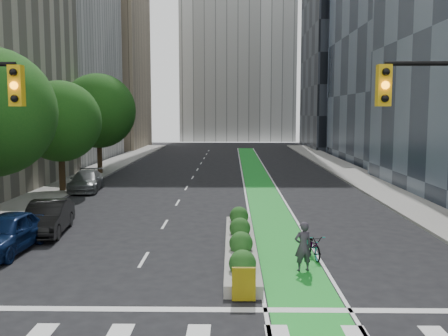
{
  "coord_description": "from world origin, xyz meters",
  "views": [
    {
      "loc": [
        0.83,
        -12.38,
        5.57
      ],
      "look_at": [
        0.49,
        10.61,
        3.0
      ],
      "focal_mm": 40.0,
      "sensor_mm": 36.0,
      "label": 1
    }
  ],
  "objects_px": {
    "median_planter": "(241,243)",
    "parked_car_left_near": "(6,233)",
    "parked_car_left_far": "(86,181)",
    "cyclist": "(303,246)",
    "parked_car_left_mid": "(48,218)",
    "bicycle": "(313,246)"
  },
  "relations": [
    {
      "from": "median_planter",
      "to": "parked_car_left_near",
      "type": "relative_size",
      "value": 2.2
    },
    {
      "from": "parked_car_left_far",
      "to": "cyclist",
      "type": "bearing_deg",
      "value": -60.38
    },
    {
      "from": "cyclist",
      "to": "parked_car_left_mid",
      "type": "xyz_separation_m",
      "value": [
        -10.98,
        5.26,
        -0.13
      ]
    },
    {
      "from": "bicycle",
      "to": "parked_car_left_near",
      "type": "xyz_separation_m",
      "value": [
        -12.14,
        0.53,
        0.33
      ]
    },
    {
      "from": "median_planter",
      "to": "parked_car_left_far",
      "type": "distance_m",
      "value": 18.89
    },
    {
      "from": "median_planter",
      "to": "parked_car_left_mid",
      "type": "bearing_deg",
      "value": 161.38
    },
    {
      "from": "bicycle",
      "to": "parked_car_left_mid",
      "type": "xyz_separation_m",
      "value": [
        -11.62,
        3.63,
        0.29
      ]
    },
    {
      "from": "bicycle",
      "to": "parked_car_left_mid",
      "type": "distance_m",
      "value": 12.18
    },
    {
      "from": "bicycle",
      "to": "parked_car_left_far",
      "type": "xyz_separation_m",
      "value": [
        -13.49,
        16.22,
        0.25
      ]
    },
    {
      "from": "cyclist",
      "to": "parked_car_left_far",
      "type": "distance_m",
      "value": 22.01
    },
    {
      "from": "median_planter",
      "to": "parked_car_left_near",
      "type": "xyz_separation_m",
      "value": [
        -9.34,
        -0.13,
        0.42
      ]
    },
    {
      "from": "cyclist",
      "to": "parked_car_left_mid",
      "type": "height_order",
      "value": "cyclist"
    },
    {
      "from": "parked_car_left_mid",
      "to": "parked_car_left_far",
      "type": "relative_size",
      "value": 0.93
    },
    {
      "from": "bicycle",
      "to": "parked_car_left_mid",
      "type": "height_order",
      "value": "parked_car_left_mid"
    },
    {
      "from": "bicycle",
      "to": "parked_car_left_far",
      "type": "bearing_deg",
      "value": 122.57
    },
    {
      "from": "cyclist",
      "to": "bicycle",
      "type": "bearing_deg",
      "value": -126.61
    },
    {
      "from": "parked_car_left_mid",
      "to": "median_planter",
      "type": "bearing_deg",
      "value": -25.24
    },
    {
      "from": "median_planter",
      "to": "cyclist",
      "type": "distance_m",
      "value": 3.19
    },
    {
      "from": "cyclist",
      "to": "parked_car_left_far",
      "type": "xyz_separation_m",
      "value": [
        -12.85,
        17.86,
        -0.17
      ]
    },
    {
      "from": "cyclist",
      "to": "parked_car_left_mid",
      "type": "distance_m",
      "value": 12.18
    },
    {
      "from": "median_planter",
      "to": "parked_car_left_near",
      "type": "height_order",
      "value": "parked_car_left_near"
    },
    {
      "from": "parked_car_left_near",
      "to": "parked_car_left_mid",
      "type": "relative_size",
      "value": 1.02
    }
  ]
}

